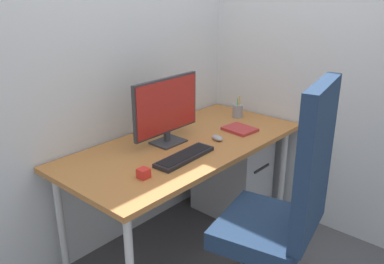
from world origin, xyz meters
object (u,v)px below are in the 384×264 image
at_px(monitor, 166,108).
at_px(keyboard, 185,157).
at_px(filing_cabinet, 232,173).
at_px(mouse, 217,138).
at_px(notebook, 240,129).
at_px(office_chair, 286,202).
at_px(desk_clamp_accessory, 144,173).
at_px(pen_holder, 238,111).

bearing_deg(monitor, keyboard, -114.14).
distance_m(filing_cabinet, mouse, 0.61).
height_order(filing_cabinet, keyboard, keyboard).
relative_size(filing_cabinet, keyboard, 1.51).
xyz_separation_m(mouse, notebook, (0.24, -0.01, -0.01)).
distance_m(office_chair, notebook, 0.86).
bearing_deg(desk_clamp_accessory, notebook, 2.09).
relative_size(monitor, notebook, 2.57).
bearing_deg(filing_cabinet, keyboard, -166.09).
bearing_deg(keyboard, mouse, 5.92).
distance_m(monitor, pen_holder, 0.74).
distance_m(mouse, desk_clamp_accessory, 0.68).
relative_size(pen_holder, notebook, 0.79).
height_order(office_chair, keyboard, office_chair).
bearing_deg(keyboard, filing_cabinet, 13.91).
xyz_separation_m(office_chair, keyboard, (-0.07, 0.64, 0.09)).
xyz_separation_m(filing_cabinet, mouse, (-0.38, -0.15, 0.45)).
height_order(monitor, mouse, monitor).
xyz_separation_m(monitor, mouse, (0.24, -0.22, -0.21)).
bearing_deg(pen_holder, keyboard, -165.46).
bearing_deg(pen_holder, notebook, -141.48).
xyz_separation_m(monitor, pen_holder, (0.72, -0.04, -0.18)).
bearing_deg(desk_clamp_accessory, pen_holder, 10.69).
bearing_deg(notebook, filing_cabinet, 53.24).
bearing_deg(keyboard, notebook, 3.00).
relative_size(office_chair, desk_clamp_accessory, 22.91).
xyz_separation_m(mouse, desk_clamp_accessory, (-0.68, -0.04, 0.01)).
xyz_separation_m(monitor, notebook, (0.49, -0.22, -0.22)).
relative_size(pen_holder, desk_clamp_accessory, 2.86).
bearing_deg(office_chair, desk_clamp_accessory, 121.51).
height_order(office_chair, monitor, office_chair).
bearing_deg(office_chair, notebook, 51.27).
distance_m(filing_cabinet, monitor, 0.91).
height_order(mouse, pen_holder, pen_holder).
distance_m(filing_cabinet, keyboard, 0.88).
bearing_deg(desk_clamp_accessory, keyboard, 0.38).
bearing_deg(pen_holder, mouse, -159.39).
bearing_deg(desk_clamp_accessory, mouse, 3.30).
relative_size(monitor, pen_holder, 3.25).
bearing_deg(keyboard, pen_holder, 14.54).
height_order(pen_holder, notebook, pen_holder).
xyz_separation_m(filing_cabinet, desk_clamp_accessory, (-1.06, -0.18, 0.46)).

